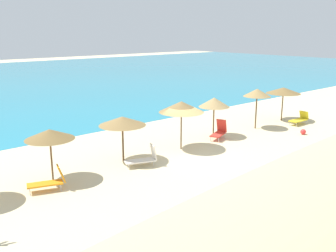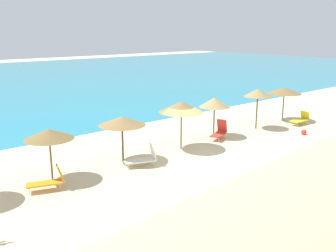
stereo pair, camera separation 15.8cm
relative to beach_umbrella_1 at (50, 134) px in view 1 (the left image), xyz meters
The scene contains 12 objects.
ground_plane 8.05m from the beach_umbrella_1, ahead, with size 160.00×160.00×0.00m, color beige.
beach_umbrella_1 is the anchor object (origin of this frame).
beach_umbrella_2 4.00m from the beach_umbrella_1, ahead, with size 2.46×2.46×2.45m.
beach_umbrella_3 7.81m from the beach_umbrella_1, ahead, with size 2.59×2.59×2.85m.
beach_umbrella_4 11.22m from the beach_umbrella_1, ahead, with size 1.99×1.99×2.60m.
beach_umbrella_5 15.12m from the beach_umbrella_1, ahead, with size 1.91×1.91×2.84m.
beach_umbrella_6 18.66m from the beach_umbrella_1, ahead, with size 2.58×2.58×2.58m.
lounge_chair_0 2.12m from the beach_umbrella_1, 119.77° to the right, with size 1.70×1.06×1.10m.
lounge_chair_1 18.76m from the beach_umbrella_1, ahead, with size 1.68×0.70×0.93m.
lounge_chair_2 4.91m from the beach_umbrella_1, 15.01° to the right, with size 1.72×1.12×1.09m.
lounge_chair_3 11.29m from the beach_umbrella_1, ahead, with size 1.62×1.14×1.21m.
beach_ball 16.65m from the beach_umbrella_1, 11.42° to the right, with size 0.37×0.37×0.37m, color red.
Camera 1 is at (-14.43, -14.78, 6.77)m, focal length 40.87 mm.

